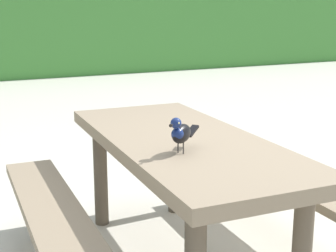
{
  "coord_description": "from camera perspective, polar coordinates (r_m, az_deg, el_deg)",
  "views": [
    {
      "loc": [
        -1.44,
        -2.26,
        1.43
      ],
      "look_at": [
        -0.4,
        -0.05,
        0.84
      ],
      "focal_mm": 54.05,
      "sensor_mm": 36.0,
      "label": 1
    }
  ],
  "objects": [
    {
      "name": "hedge_wall",
      "position": [
        11.06,
        -17.98,
        10.85
      ],
      "size": [
        28.0,
        1.76,
        2.07
      ],
      "primitive_type": "cube",
      "color": "#428438",
      "rests_on": "ground"
    },
    {
      "name": "picnic_table_foreground",
      "position": [
        2.75,
        1.64,
        -4.99
      ],
      "size": [
        1.74,
        1.82,
        0.74
      ],
      "color": "#84725B",
      "rests_on": "ground"
    },
    {
      "name": "bird_grackle",
      "position": [
        2.38,
        1.42,
        -0.75
      ],
      "size": [
        0.24,
        0.2,
        0.18
      ],
      "color": "black",
      "rests_on": "picnic_table_foreground"
    }
  ]
}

